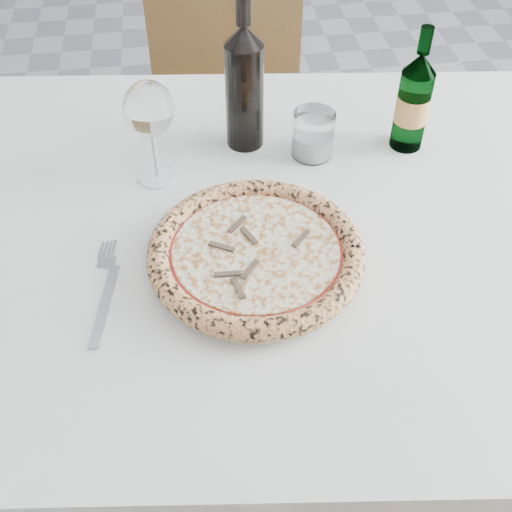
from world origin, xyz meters
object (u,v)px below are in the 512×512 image
Objects in this scene: chair_far at (228,90)px; tumbler at (313,137)px; wine_glass at (149,112)px; beer_bottle at (413,101)px; plate at (256,261)px; pizza at (256,253)px; dining_table at (248,256)px; wine_bottle at (244,86)px.

tumbler is (0.10, -0.61, 0.26)m from chair_far.
beer_bottle is at bearing 4.51° from wine_glass.
chair_far reaches higher than tumbler.
pizza is at bearing -163.78° from plate.
tumbler is at bearing -178.45° from beer_bottle.
pizza is at bearing -117.38° from tumbler.
dining_table is 0.29m from wine_bottle.
pizza reaches higher than plate.
wine_glass is 0.67× the size of wine_bottle.
dining_table is 5.20× the size of pizza.
beer_bottle is (0.31, 0.17, 0.17)m from dining_table.
beer_bottle is at bearing 28.47° from dining_table.
wine_bottle is at bearing -91.94° from chair_far.
dining_table is 1.80× the size of chair_far.
wine_glass is (-0.18, -0.64, 0.35)m from chair_far.
dining_table is 5.67× the size of plate.
beer_bottle reaches higher than tumbler.
chair_far is at bearing 86.97° from dining_table.
dining_table is 0.15m from pizza.
wine_bottle reaches higher than plate.
wine_glass is at bearing -175.49° from beer_bottle.
chair_far is 5.09× the size of wine_glass.
wine_bottle is at bearing 84.16° from dining_table.
tumbler is (0.14, 0.26, 0.01)m from pizza.
dining_table is 0.39m from beer_bottle.
beer_bottle is (0.27, -0.60, 0.31)m from chair_far.
plate is 1.07× the size of wine_bottle.
plate is at bearing 16.22° from pizza.
dining_table is 9.14× the size of wine_glass.
plate is at bearing -90.00° from dining_table.
wine_bottle reaches higher than wine_glass.
beer_bottle reaches higher than plate.
plate is at bearing -139.21° from beer_bottle.
plate is 0.42m from beer_bottle.
tumbler reaches higher than pizza.
wine_glass is 0.46m from beer_bottle.
plate is 1.61× the size of wine_glass.
wine_glass is at bearing 120.95° from pizza.
wine_glass is 0.18m from wine_bottle.
tumbler is (0.14, 0.16, 0.12)m from dining_table.
beer_bottle is at bearing 40.79° from plate.
pizza is at bearing -94.00° from wine_bottle.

